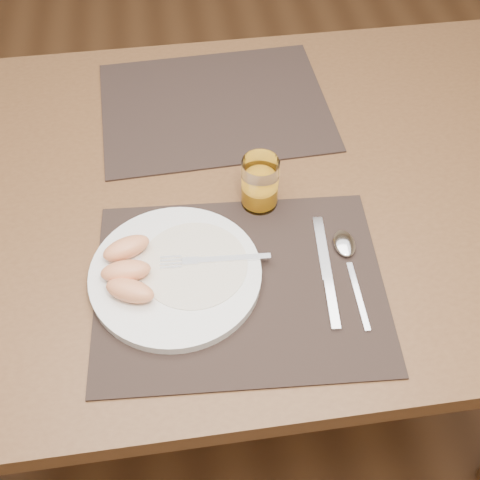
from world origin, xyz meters
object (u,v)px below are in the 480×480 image
object	(u,v)px
plate	(176,275)
knife	(328,280)
placemat_near	(240,286)
spoon	(346,251)
table	(214,217)
placemat_far	(215,106)
juice_glass	(260,185)
fork	(205,260)

from	to	relation	value
plate	knife	xyz separation A→B (m)	(0.24, -0.04, -0.01)
placemat_near	spoon	bearing A→B (deg)	11.97
plate	placemat_near	bearing A→B (deg)	-15.73
table	knife	xyz separation A→B (m)	(0.16, -0.23, 0.09)
placemat_near	knife	distance (m)	0.14
plate	spoon	distance (m)	0.28
placemat_far	placemat_near	bearing A→B (deg)	-91.35
placemat_near	placemat_far	bearing A→B (deg)	88.65
plate	knife	distance (m)	0.24
spoon	juice_glass	xyz separation A→B (m)	(-0.12, 0.13, 0.04)
knife	plate	bearing A→B (deg)	170.64
table	placemat_near	size ratio (longest dim) A/B	3.11
placemat_near	placemat_far	distance (m)	0.44
table	fork	bearing A→B (deg)	-99.57
placemat_far	fork	bearing A→B (deg)	-98.46
placemat_near	spoon	xyz separation A→B (m)	(0.18, 0.04, 0.01)
plate	table	bearing A→B (deg)	67.63
knife	placemat_far	bearing A→B (deg)	105.77
placemat_near	table	bearing A→B (deg)	94.91
table	juice_glass	world-z (taller)	juice_glass
placemat_near	placemat_far	world-z (taller)	same
table	juice_glass	distance (m)	0.16
placemat_far	plate	bearing A→B (deg)	-104.73
table	juice_glass	bearing A→B (deg)	-34.03
placemat_far	juice_glass	size ratio (longest dim) A/B	4.71
placemat_near	juice_glass	size ratio (longest dim) A/B	4.71
table	placemat_near	world-z (taller)	placemat_near
table	fork	xyz separation A→B (m)	(-0.03, -0.18, 0.11)
placemat_far	juice_glass	world-z (taller)	juice_glass
placemat_near	plate	world-z (taller)	plate
plate	spoon	world-z (taller)	plate
knife	placemat_near	bearing A→B (deg)	175.33
table	placemat_far	size ratio (longest dim) A/B	3.11
placemat_near	fork	world-z (taller)	fork
placemat_far	plate	distance (m)	0.43
juice_glass	placemat_near	bearing A→B (deg)	-108.94
placemat_near	knife	xyz separation A→B (m)	(0.14, -0.01, 0.00)
juice_glass	placemat_far	bearing A→B (deg)	99.90
placemat_near	knife	bearing A→B (deg)	-4.67
spoon	knife	bearing A→B (deg)	-130.34
placemat_near	fork	bearing A→B (deg)	139.37
fork	table	bearing A→B (deg)	80.43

